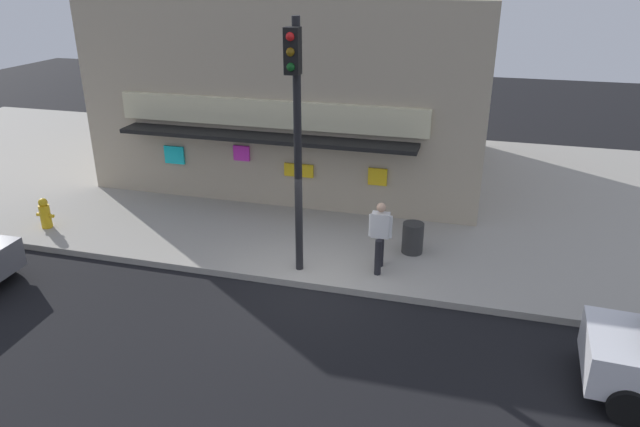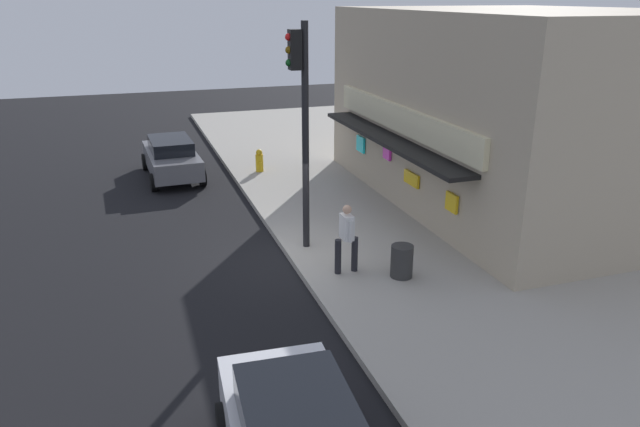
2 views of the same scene
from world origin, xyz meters
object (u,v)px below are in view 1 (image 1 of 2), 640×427
at_px(fire_hydrant, 45,213).
at_px(trash_can, 413,238).
at_px(pedestrian, 380,234).
at_px(traffic_light, 296,119).

bearing_deg(fire_hydrant, trash_can, 6.60).
relative_size(trash_can, pedestrian, 0.46).
relative_size(fire_hydrant, trash_can, 1.09).
xyz_separation_m(traffic_light, pedestrian, (1.87, 0.54, -2.76)).
bearing_deg(pedestrian, fire_hydrant, 179.95).
relative_size(traffic_light, pedestrian, 3.36).
bearing_deg(trash_can, traffic_light, -145.64).
height_order(fire_hydrant, trash_can, fire_hydrant).
xyz_separation_m(traffic_light, fire_hydrant, (-7.60, 0.55, -3.29)).
relative_size(traffic_light, fire_hydrant, 6.71).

